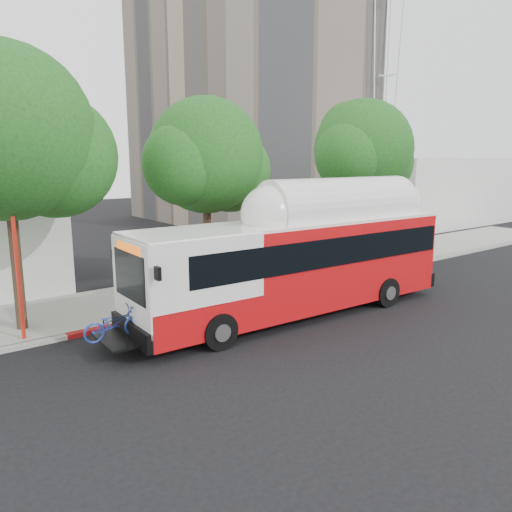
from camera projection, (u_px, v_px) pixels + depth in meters
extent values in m
plane|color=black|center=(317.00, 322.00, 18.63)|extent=(120.00, 120.00, 0.00)
cube|color=gray|center=(221.00, 285.00, 23.67)|extent=(60.00, 5.00, 0.15)
cube|color=gray|center=(254.00, 297.00, 21.65)|extent=(60.00, 0.30, 0.15)
cube|color=maroon|center=(194.00, 310.00, 19.85)|extent=(10.00, 0.32, 0.16)
cylinder|color=#2D2116|center=(15.00, 247.00, 16.93)|extent=(0.36, 0.36, 6.08)
sphere|color=#154916|center=(4.00, 132.00, 16.19)|extent=(5.80, 5.80, 5.80)
sphere|color=#154916|center=(55.00, 156.00, 17.45)|extent=(4.35, 4.35, 4.35)
cylinder|color=#2D2116|center=(207.00, 233.00, 22.17)|extent=(0.36, 0.36, 5.44)
sphere|color=#154916|center=(206.00, 155.00, 21.51)|extent=(5.00, 5.00, 5.00)
sphere|color=#154916|center=(230.00, 171.00, 22.62)|extent=(3.75, 3.75, 3.75)
cylinder|color=#2D2116|center=(361.00, 215.00, 27.97)|extent=(0.36, 0.36, 5.76)
sphere|color=#154916|center=(363.00, 149.00, 27.27)|extent=(5.40, 5.40, 5.40)
sphere|color=#154916|center=(377.00, 162.00, 28.46)|extent=(4.05, 4.05, 4.05)
cube|color=gray|center=(250.00, 36.00, 47.79)|extent=(18.00, 18.00, 35.00)
cube|color=silver|center=(423.00, 189.00, 48.45)|extent=(20.00, 12.00, 6.00)
cube|color=red|center=(296.00, 265.00, 19.08)|extent=(13.30, 3.30, 3.19)
cube|color=black|center=(308.00, 247.00, 19.27)|extent=(11.98, 3.32, 1.05)
cube|color=white|center=(297.00, 223.00, 18.76)|extent=(13.30, 3.21, 0.11)
cube|color=white|center=(339.00, 211.00, 19.97)|extent=(7.12, 2.43, 0.61)
cube|color=black|center=(115.00, 340.00, 15.22)|extent=(0.95, 2.01, 0.07)
imported|color=navy|center=(114.00, 323.00, 15.12)|extent=(0.72, 1.91, 0.99)
cylinder|color=red|center=(19.00, 279.00, 16.09)|extent=(0.13, 0.13, 4.32)
cube|color=black|center=(12.00, 209.00, 15.65)|extent=(0.05, 0.43, 0.27)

